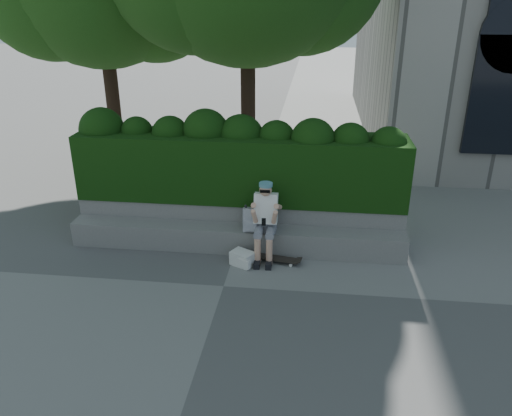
# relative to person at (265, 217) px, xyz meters

# --- Properties ---
(ground) EXTENTS (80.00, 80.00, 0.00)m
(ground) POSITION_rel_person_xyz_m (-0.55, -1.07, -0.75)
(ground) COLOR slate
(ground) RESTS_ON ground
(bench_ledge) EXTENTS (6.00, 0.45, 0.45)m
(bench_ledge) POSITION_rel_person_xyz_m (-0.55, 0.18, -0.53)
(bench_ledge) COLOR gray
(bench_ledge) RESTS_ON ground
(planter_wall) EXTENTS (6.00, 0.50, 0.75)m
(planter_wall) POSITION_rel_person_xyz_m (-0.55, 0.66, -0.38)
(planter_wall) COLOR gray
(planter_wall) RESTS_ON ground
(hedge) EXTENTS (6.00, 1.00, 1.20)m
(hedge) POSITION_rel_person_xyz_m (-0.55, 0.88, 0.60)
(hedge) COLOR black
(hedge) RESTS_ON planter_wall
(person) EXTENTS (0.40, 0.76, 1.38)m
(person) POSITION_rel_person_xyz_m (0.00, 0.00, 0.00)
(person) COLOR slate
(person) RESTS_ON ground
(skateboard) EXTENTS (0.80, 0.33, 0.08)m
(skateboard) POSITION_rel_person_xyz_m (0.21, -0.19, -0.68)
(skateboard) COLOR black
(skateboard) RESTS_ON ground
(backpack_plaid) EXTENTS (0.30, 0.17, 0.42)m
(backpack_plaid) POSITION_rel_person_xyz_m (-0.26, 0.08, -0.09)
(backpack_plaid) COLOR silver
(backpack_plaid) RESTS_ON bench_ledge
(backpack_ground) EXTENTS (0.45, 0.41, 0.24)m
(backpack_ground) POSITION_rel_person_xyz_m (-0.36, -0.34, -0.63)
(backpack_ground) COLOR white
(backpack_ground) RESTS_ON ground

